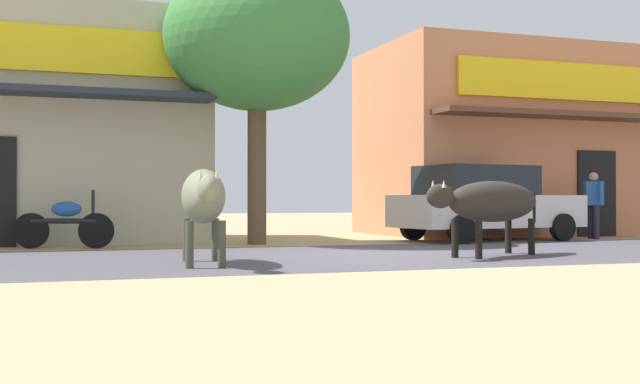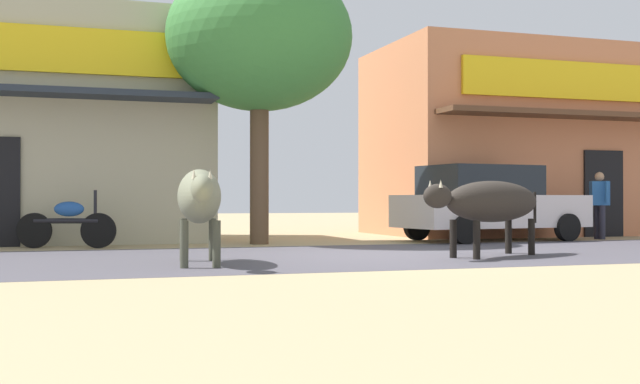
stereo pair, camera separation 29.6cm
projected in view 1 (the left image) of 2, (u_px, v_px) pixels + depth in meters
ground at (387, 255)px, 13.19m from camera, size 80.00×80.00×0.00m
asphalt_road at (387, 255)px, 13.19m from camera, size 72.00×5.55×0.00m
storefront_left_cafe at (35, 128)px, 17.50m from camera, size 7.01×5.27×4.89m
storefront_right_club at (528, 143)px, 21.65m from camera, size 8.40×5.27×4.82m
roadside_tree at (257, 38)px, 16.33m from camera, size 3.78×3.78×5.72m
parked_hatchback_car at (483, 202)px, 17.71m from camera, size 4.34×2.36×1.64m
parked_motorcycle at (65, 223)px, 14.85m from camera, size 1.78×0.69×1.08m
cow_near_brown at (203, 197)px, 11.12m from camera, size 0.87×2.52×1.32m
cow_far_dark at (491, 202)px, 12.78m from camera, size 2.74×1.56×1.20m
pedestrian_by_shop at (594, 200)px, 18.47m from camera, size 0.47×0.61×1.53m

